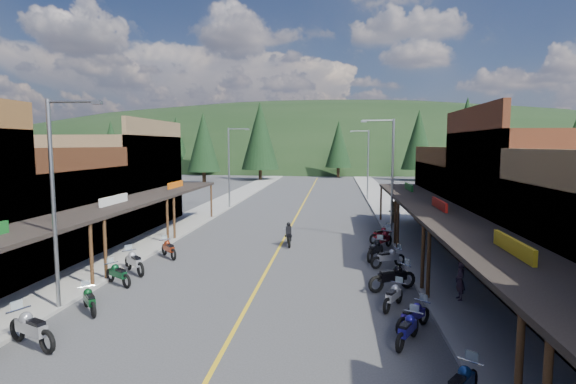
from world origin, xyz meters
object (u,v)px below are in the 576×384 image
(streetlight_3, at_px, (367,161))
(bike_west_5, at_px, (89,299))
(streetlight_0, at_px, (57,195))
(bike_east_9, at_px, (375,249))
(bike_west_7, at_px, (134,261))
(pine_11, at_px, (466,138))
(bike_east_8, at_px, (388,257))
(bike_east_10, at_px, (383,239))
(pine_9, at_px, (481,145))
(shop_east_2, at_px, (545,202))
(streetlight_2, at_px, (390,174))
(pedestrian_east_b, at_px, (393,212))
(shop_west_2, at_px, (29,213))
(bike_west_8, at_px, (169,248))
(pine_8, at_px, (156,147))
(pine_7, at_px, (176,141))
(pine_2, at_px, (260,136))
(bike_east_7, at_px, (392,276))
(pine_0, at_px, (111,144))
(pine_10, at_px, (203,142))
(pine_4, at_px, (419,140))
(bike_east_11, at_px, (381,234))
(pine_6, at_px, (575,144))
(shop_east_3, at_px, (481,199))
(bike_east_6, at_px, (393,295))
(shop_west_3, at_px, (112,181))
(bike_east_5, at_px, (413,314))
(pine_3, at_px, (339,144))
(bike_west_6, at_px, (118,273))
(bike_east_4, at_px, (408,328))
(pine_1, at_px, (203,141))
(rider_on_bike, at_px, (289,236))
(streetlight_1, at_px, (230,164))
(pedestrian_east_a, at_px, (460,281))
(bike_west_4, at_px, (31,327))

(streetlight_3, bearing_deg, bike_west_5, -109.50)
(streetlight_0, bearing_deg, bike_east_9, 35.65)
(bike_west_7, bearing_deg, pine_11, 10.31)
(bike_east_8, height_order, bike_east_10, bike_east_10)
(pine_9, height_order, bike_west_7, pine_9)
(shop_east_2, bearing_deg, streetlight_2, 137.32)
(streetlight_3, height_order, pedestrian_east_b, streetlight_3)
(shop_west_2, relative_size, bike_west_8, 5.41)
(shop_west_2, height_order, pine_8, pine_8)
(pine_9, relative_size, bike_east_8, 5.37)
(pine_7, relative_size, bike_east_10, 5.73)
(pine_2, relative_size, bike_west_8, 6.95)
(bike_east_7, xyz_separation_m, bike_east_9, (-0.27, 5.29, -0.04))
(pine_0, relative_size, pine_10, 0.95)
(pine_4, bearing_deg, bike_west_7, -111.86)
(bike_east_10, relative_size, bike_east_11, 1.05)
(pine_6, xyz_separation_m, bike_east_7, (-40.08, -66.25, -5.82))
(shop_east_3, height_order, bike_east_8, shop_east_3)
(pine_0, bearing_deg, pine_9, -14.88)
(bike_east_6, bearing_deg, shop_west_3, 168.46)
(bike_east_11, bearing_deg, bike_east_5, -44.95)
(shop_east_3, distance_m, bike_east_9, 11.73)
(pine_6, xyz_separation_m, bike_east_5, (-39.89, -70.43, -5.94))
(shop_west_3, height_order, pine_7, pine_7)
(bike_west_5, height_order, bike_west_8, bike_west_8)
(pine_11, distance_m, bike_east_5, 47.02)
(shop_west_2, height_order, shop_west_3, shop_west_3)
(pine_3, distance_m, bike_west_6, 69.79)
(bike_east_4, xyz_separation_m, bike_east_5, (0.38, 1.19, -0.00))
(pine_1, distance_m, pine_6, 70.26)
(streetlight_2, distance_m, rider_on_bike, 7.74)
(streetlight_3, xyz_separation_m, pine_2, (-16.95, 28.00, 3.53))
(streetlight_1, distance_m, pedestrian_east_a, 30.03)
(shop_east_2, xyz_separation_m, rider_on_bike, (-13.25, 4.31, -2.90))
(streetlight_1, height_order, bike_west_6, streetlight_1)
(shop_east_3, distance_m, bike_east_7, 15.77)
(pine_6, distance_m, bike_east_5, 81.15)
(pine_6, xyz_separation_m, bike_west_8, (-51.88, -61.73, -5.91))
(bike_west_7, height_order, pedestrian_east_a, pedestrian_east_a)
(pine_11, height_order, bike_west_5, pine_11)
(bike_east_5, height_order, pedestrian_east_a, pedestrian_east_a)
(bike_west_4, distance_m, bike_west_7, 8.18)
(pine_7, distance_m, bike_east_8, 83.99)
(pine_4, bearing_deg, pine_9, -68.20)
(streetlight_1, bearing_deg, bike_west_8, -86.89)
(streetlight_1, xyz_separation_m, pine_4, (24.95, 38.00, 2.78))
(shop_east_3, relative_size, streetlight_2, 1.36)
(streetlight_3, distance_m, pedestrian_east_b, 15.87)
(pine_4, height_order, pine_8, pine_4)
(pine_0, height_order, pine_2, pine_2)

